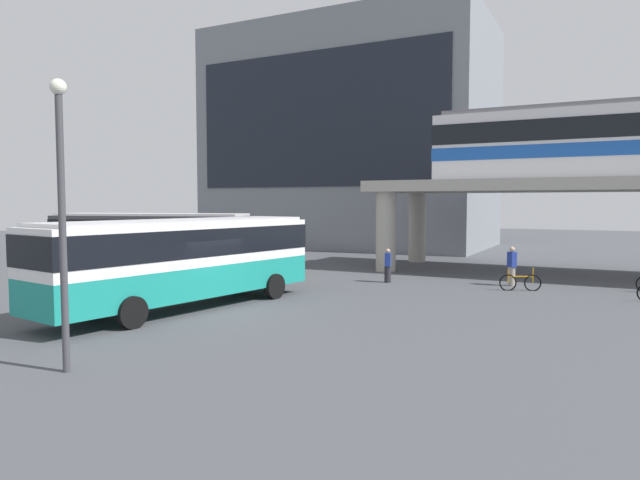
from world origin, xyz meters
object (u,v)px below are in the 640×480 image
(bicycle_orange, at_px, (520,282))
(bus_main, at_px, (183,254))
(pedestrian_near_building, at_px, (388,267))
(bus_secondary, at_px, (152,236))
(pedestrian_walking_across, at_px, (512,267))
(station_building, at_px, (352,140))
(pedestrian_by_bike_rack, at_px, (293,257))

(bicycle_orange, bearing_deg, bus_main, -135.91)
(pedestrian_near_building, bearing_deg, bus_secondary, -171.37)
(bus_secondary, xyz_separation_m, pedestrian_near_building, (12.98, 1.97, -1.23))
(pedestrian_walking_across, bearing_deg, bicycle_orange, -66.91)
(pedestrian_near_building, bearing_deg, station_building, 117.98)
(bus_secondary, distance_m, pedestrian_walking_across, 18.79)
(pedestrian_walking_across, bearing_deg, pedestrian_by_bike_rack, -179.87)
(bus_secondary, xyz_separation_m, pedestrian_by_bike_rack, (6.93, 3.47, -1.17))
(bicycle_orange, distance_m, pedestrian_walking_across, 1.51)
(bicycle_orange, height_order, pedestrian_near_building, pedestrian_near_building)
(bus_secondary, bearing_deg, bus_main, -41.23)
(bus_main, bearing_deg, pedestrian_by_bike_rack, 99.40)
(pedestrian_walking_across, xyz_separation_m, pedestrian_by_bike_rack, (-11.49, -0.03, -0.04))
(bus_main, relative_size, pedestrian_walking_across, 6.28)
(station_building, relative_size, bicycle_orange, 14.04)
(pedestrian_walking_across, bearing_deg, pedestrian_near_building, -164.32)
(pedestrian_near_building, xyz_separation_m, pedestrian_by_bike_rack, (-6.05, 1.50, 0.06))
(bus_main, distance_m, bicycle_orange, 14.30)
(bus_secondary, bearing_deg, pedestrian_by_bike_rack, 26.61)
(bus_secondary, xyz_separation_m, bicycle_orange, (18.98, 2.19, -1.63))
(station_building, xyz_separation_m, pedestrian_by_bike_rack, (5.21, -19.68, -8.57))
(bus_secondary, bearing_deg, pedestrian_near_building, 8.63)
(bus_secondary, bearing_deg, bicycle_orange, 6.57)
(station_building, xyz_separation_m, bus_secondary, (-1.73, -23.15, -7.40))
(pedestrian_near_building, bearing_deg, pedestrian_by_bike_rack, 166.04)
(station_building, relative_size, pedestrian_walking_across, 13.10)
(station_building, xyz_separation_m, pedestrian_walking_across, (16.70, -19.65, -8.53))
(bus_secondary, height_order, pedestrian_by_bike_rack, bus_secondary)
(station_building, bearing_deg, pedestrian_near_building, -62.02)
(station_building, distance_m, bus_secondary, 24.37)
(bus_main, bearing_deg, pedestrian_walking_across, 49.26)
(bus_secondary, height_order, pedestrian_near_building, bus_secondary)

